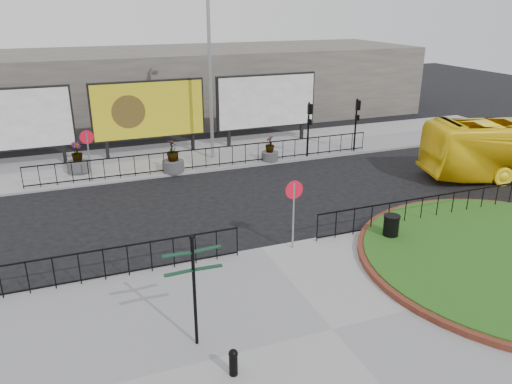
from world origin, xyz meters
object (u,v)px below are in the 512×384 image
planter_a (78,162)px  planter_c (270,152)px  billboard_mid (149,110)px  lamp_post (210,71)px  bollard (233,361)px  litter_bin (391,228)px  fingerpost_sign (194,280)px  planter_b (173,160)px

planter_a → planter_c: 9.87m
billboard_mid → lamp_post: bearing=-33.3°
bollard → litter_bin: bearing=31.2°
fingerpost_sign → litter_bin: bearing=24.5°
billboard_mid → fingerpost_sign: (-1.96, -17.24, -0.66)m
billboard_mid → bollard: bearing=-94.5°
lamp_post → planter_a: size_ratio=5.93×
litter_bin → planter_a: 15.75m
lamp_post → bollard: 17.79m
planter_a → litter_bin: bearing=-50.5°
planter_a → planter_b: (4.46, -1.60, 0.08)m
fingerpost_sign → litter_bin: fingerpost_sign is taller
fingerpost_sign → litter_bin: (7.96, 3.11, -1.33)m
lamp_post → litter_bin: size_ratio=9.50×
bollard → lamp_post: bearing=75.0°
bollard → planter_a: bearing=98.7°
billboard_mid → planter_a: 4.88m
lamp_post → fingerpost_sign: lamp_post is taller
billboard_mid → planter_a: (-4.01, -1.97, -1.96)m
lamp_post → fingerpost_sign: size_ratio=3.06×
planter_a → lamp_post: bearing=0.0°
billboard_mid → planter_c: (5.73, -3.57, -1.99)m
planter_b → bollard: bearing=-97.2°
billboard_mid → fingerpost_sign: size_ratio=2.06×
lamp_post → litter_bin: (2.99, -12.16, -4.22)m
billboard_mid → litter_bin: billboard_mid is taller
litter_bin → billboard_mid: bearing=113.0°
bollard → planter_c: size_ratio=0.50×
bollard → planter_b: bearing=82.8°
planter_b → planter_c: planter_b is taller
planter_b → planter_c: 5.28m
litter_bin → planter_c: bearing=91.4°
fingerpost_sign → planter_b: fingerpost_sign is taller
litter_bin → planter_c: size_ratio=0.71×
bollard → planter_c: bearing=64.5°
lamp_post → fingerpost_sign: (-4.96, -15.27, -2.89)m
billboard_mid → planter_b: bearing=-82.7°
bollard → planter_a: (-2.55, 16.67, 0.15)m
lamp_post → planter_b: lamp_post is taller
fingerpost_sign → planter_c: fingerpost_sign is taller
fingerpost_sign → planter_c: 15.74m
billboard_mid → planter_b: billboard_mid is taller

